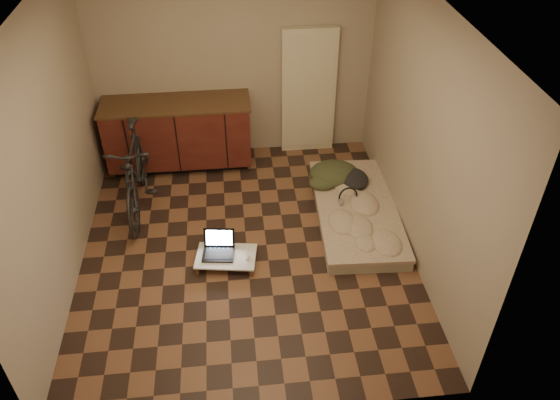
{
  "coord_description": "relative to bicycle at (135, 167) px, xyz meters",
  "views": [
    {
      "loc": [
        -0.11,
        -4.44,
        4.05
      ],
      "look_at": [
        0.38,
        0.08,
        0.55
      ],
      "focal_mm": 35.0,
      "sensor_mm": 36.0,
      "label": 1
    }
  ],
  "objects": [
    {
      "name": "appliance_panel",
      "position": [
        2.15,
        1.07,
        0.3
      ],
      "size": [
        0.7,
        0.1,
        1.7
      ],
      "primitive_type": "cube",
      "color": "beige",
      "rests_on": "ground"
    },
    {
      "name": "lap_desk",
      "position": [
        0.97,
        -1.11,
        -0.46
      ],
      "size": [
        0.68,
        0.49,
        0.1
      ],
      "rotation": [
        0.0,
        0.0,
        -0.16
      ],
      "color": "brown",
      "rests_on": "ground"
    },
    {
      "name": "futon",
      "position": [
        2.5,
        -0.49,
        -0.47
      ],
      "size": [
        1.0,
        1.93,
        0.16
      ],
      "rotation": [
        0.0,
        0.0,
        -0.05
      ],
      "color": "#AEA68B",
      "rests_on": "ground"
    },
    {
      "name": "clothing_pile",
      "position": [
        2.39,
        0.06,
        -0.26
      ],
      "size": [
        0.67,
        0.57,
        0.26
      ],
      "primitive_type": null,
      "rotation": [
        0.0,
        0.0,
        -0.05
      ],
      "color": "#353C23",
      "rests_on": "futon"
    },
    {
      "name": "headphones",
      "position": [
        2.41,
        -0.41,
        -0.3
      ],
      "size": [
        0.29,
        0.28,
        0.17
      ],
      "primitive_type": null,
      "rotation": [
        0.0,
        0.0,
        0.17
      ],
      "color": "black",
      "rests_on": "futon"
    },
    {
      "name": "laptop",
      "position": [
        0.9,
        -1.04,
        -0.4
      ],
      "size": [
        0.36,
        0.33,
        0.22
      ],
      "rotation": [
        0.0,
        0.0,
        -0.12
      ],
      "color": "black",
      "rests_on": "lap_desk"
    },
    {
      "name": "cabinets",
      "position": [
        0.45,
        0.83,
        -0.09
      ],
      "size": [
        1.84,
        0.62,
        0.91
      ],
      "color": "black",
      "rests_on": "ground"
    },
    {
      "name": "mouse",
      "position": [
        1.19,
        -1.17,
        -0.43
      ],
      "size": [
        0.07,
        0.1,
        0.03
      ],
      "primitive_type": "ellipsoid",
      "rotation": [
        0.0,
        0.0,
        0.17
      ],
      "color": "white",
      "rests_on": "lap_desk"
    },
    {
      "name": "bicycle",
      "position": [
        0.0,
        0.0,
        0.0
      ],
      "size": [
        0.51,
        1.71,
        1.11
      ],
      "primitive_type": "imported",
      "rotation": [
        0.0,
        0.0,
        -0.0
      ],
      "color": "black",
      "rests_on": "ground"
    },
    {
      "name": "room_shell",
      "position": [
        1.2,
        -0.87,
        0.75
      ],
      "size": [
        3.5,
        4.0,
        2.6
      ],
      "color": "brown",
      "rests_on": "ground"
    }
  ]
}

